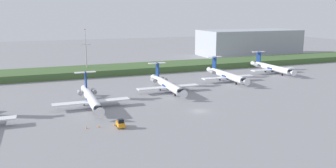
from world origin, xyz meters
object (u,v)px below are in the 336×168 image
Objects in this scene: regional_jet_fifth at (271,67)px; antenna_mast at (86,55)px; regional_jet_second at (91,98)px; safety_cone_rear_marker at (114,125)px; baggage_tug at (121,124)px; safety_cone_front_marker at (86,128)px; regional_jet_third at (167,84)px; regional_jet_fourth at (226,75)px; safety_cone_mid_marker at (99,126)px.

antenna_mast is (-81.91, 28.16, 6.10)m from regional_jet_fifth.
safety_cone_rear_marker is (2.77, -20.28, -2.26)m from regional_jet_second.
safety_cone_front_marker is (-8.08, 2.20, -0.73)m from baggage_tug.
antenna_mast is at bearing 83.49° from regional_jet_second.
regional_jet_fifth is at bearing 17.14° from regional_jet_third.
regional_jet_fourth reaches higher than safety_cone_mid_marker.
regional_jet_fourth is at bearing 33.88° from safety_cone_mid_marker.
antenna_mast is (-51.87, 37.70, 6.10)m from regional_jet_fourth.
regional_jet_second is 56.36× the size of safety_cone_rear_marker.
baggage_tug is (-24.81, -33.30, -1.53)m from regional_jet_third.
antenna_mast is 78.53m from safety_cone_mid_marker.
safety_cone_mid_marker is at bearing -146.12° from regional_jet_fourth.
antenna_mast reaches higher than regional_jet_fifth.
safety_cone_rear_marker is (-3.79, -77.81, -8.37)m from antenna_mast.
regional_jet_second is 93.23m from regional_jet_fifth.
safety_cone_mid_marker is (-7.70, -77.70, -8.37)m from antenna_mast.
regional_jet_third reaches higher than safety_cone_front_marker.
antenna_mast is (-22.16, 46.59, 6.10)m from regional_jet_third.
regional_jet_fifth reaches higher than safety_cone_front_marker.
regional_jet_fifth is 56.36× the size of safety_cone_mid_marker.
regional_jet_third is 56.36× the size of safety_cone_front_marker.
safety_cone_rear_marker is at bearing -149.92° from regional_jet_fifth.
safety_cone_rear_marker is (-25.95, -31.23, -2.26)m from regional_jet_third.
baggage_tug is at bearing -142.27° from regional_jet_fourth.
regional_jet_third and regional_jet_fifth have the same top height.
safety_cone_rear_marker is (-85.71, -49.65, -2.26)m from regional_jet_fifth.
regional_jet_second is 56.36× the size of safety_cone_front_marker.
safety_cone_mid_marker is at bearing -133.83° from regional_jet_third.
safety_cone_front_marker is at bearing -151.87° from regional_jet_fifth.
regional_jet_third is 62.53m from regional_jet_fifth.
safety_cone_rear_marker is at bearing -129.73° from regional_jet_third.
regional_jet_second is 20.60m from safety_cone_rear_marker.
regional_jet_third is 1.00× the size of regional_jet_fourth.
antenna_mast is (6.57, 57.53, 6.10)m from regional_jet_second.
regional_jet_third is at bearing 50.27° from safety_cone_rear_marker.
baggage_tug is (-2.65, -79.89, -7.64)m from antenna_mast.
regional_jet_fifth is at bearing 17.62° from regional_jet_fourth.
regional_jet_third is at bearing -163.35° from regional_jet_fourth.
safety_cone_rear_marker is at bearing -1.64° from safety_cone_mid_marker.
safety_cone_front_marker is at bearing -136.60° from regional_jet_third.
regional_jet_third is at bearing 43.40° from safety_cone_front_marker.
safety_cone_rear_marker is (-1.14, 2.08, -0.73)m from baggage_tug.
regional_jet_second is 1.00× the size of regional_jet_third.
regional_jet_fourth is 56.36× the size of safety_cone_front_marker.
antenna_mast is at bearing 82.14° from safety_cone_front_marker.
safety_cone_front_marker is 6.94m from safety_cone_rear_marker.
regional_jet_fifth reaches higher than safety_cone_mid_marker.
regional_jet_fourth is 1.00× the size of regional_jet_fifth.
regional_jet_fifth is (59.75, 18.43, 0.00)m from regional_jet_third.
baggage_tug is (3.91, -22.36, -1.53)m from regional_jet_second.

